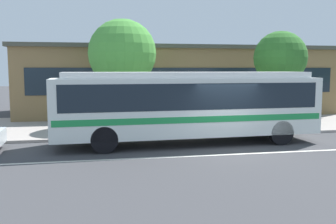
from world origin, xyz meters
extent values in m
plane|color=#3A3A3D|center=(0.00, 0.00, 0.00)|extent=(120.00, 120.00, 0.00)
cube|color=#9D948D|center=(0.00, 6.84, 0.06)|extent=(60.00, 8.00, 0.12)
cube|color=silver|center=(0.00, -0.80, 0.00)|extent=(56.00, 0.16, 0.01)
cube|color=silver|center=(-1.31, 1.49, 1.57)|extent=(10.88, 2.90, 2.29)
cube|color=silver|center=(-1.31, 1.49, 2.83)|extent=(10.00, 2.57, 0.24)
cube|color=#19232D|center=(-1.31, 1.49, 2.03)|extent=(10.23, 2.90, 1.01)
cube|color=#1E8B45|center=(-1.31, 1.49, 1.16)|extent=(10.66, 2.92, 0.24)
cube|color=#19232D|center=(4.03, 1.70, 2.03)|extent=(0.20, 2.19, 1.10)
cylinder|color=black|center=(2.32, 2.73, 0.50)|extent=(1.01, 0.32, 1.00)
cylinder|color=black|center=(2.40, 0.54, 0.50)|extent=(1.01, 0.32, 1.00)
cylinder|color=black|center=(-4.80, 2.46, 0.50)|extent=(1.01, 0.32, 1.00)
cylinder|color=black|center=(-4.71, 0.26, 0.50)|extent=(1.01, 0.32, 1.00)
cylinder|color=navy|center=(2.58, 5.00, 0.55)|extent=(0.14, 0.14, 0.86)
cylinder|color=navy|center=(2.43, 5.03, 0.55)|extent=(0.14, 0.14, 0.86)
cylinder|color=#4F4E45|center=(2.50, 5.02, 1.29)|extent=(0.40, 0.40, 0.61)
sphere|color=tan|center=(2.50, 5.02, 1.70)|extent=(0.21, 0.21, 0.21)
cylinder|color=#313938|center=(3.70, 4.09, 0.54)|extent=(0.14, 0.14, 0.84)
cylinder|color=#313938|center=(3.86, 4.09, 0.54)|extent=(0.14, 0.14, 0.84)
cylinder|color=green|center=(3.78, 4.09, 1.27)|extent=(0.34, 0.34, 0.62)
sphere|color=#BE888B|center=(3.78, 4.09, 1.70)|extent=(0.23, 0.23, 0.23)
cylinder|color=navy|center=(2.87, 4.56, 0.55)|extent=(0.14, 0.14, 0.85)
cylinder|color=navy|center=(3.00, 4.46, 0.55)|extent=(0.14, 0.14, 0.85)
cylinder|color=gold|center=(2.94, 4.51, 1.26)|extent=(0.47, 0.47, 0.57)
sphere|color=pink|center=(2.94, 4.51, 1.65)|extent=(0.21, 0.21, 0.21)
cylinder|color=gray|center=(2.33, 3.43, 1.28)|extent=(0.08, 0.08, 2.31)
cube|color=yellow|center=(2.33, 3.43, 2.23)|extent=(0.16, 0.43, 0.56)
cylinder|color=brown|center=(-3.57, 6.32, 1.39)|extent=(0.26, 0.26, 2.53)
sphere|color=#47923A|center=(-3.57, 6.32, 3.88)|extent=(3.51, 3.51, 3.51)
cylinder|color=brown|center=(4.61, 5.14, 1.41)|extent=(0.34, 0.34, 2.57)
sphere|color=#2F6B28|center=(4.61, 5.14, 3.67)|extent=(2.78, 2.78, 2.78)
cube|color=olive|center=(0.58, 13.12, 2.16)|extent=(20.50, 8.63, 4.32)
cube|color=#19232D|center=(0.58, 8.78, 2.37)|extent=(18.86, 0.04, 1.55)
cube|color=#46463C|center=(0.58, 13.12, 4.44)|extent=(20.90, 9.03, 0.24)
camera|label=1|loc=(-5.03, -13.73, 3.07)|focal=41.03mm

